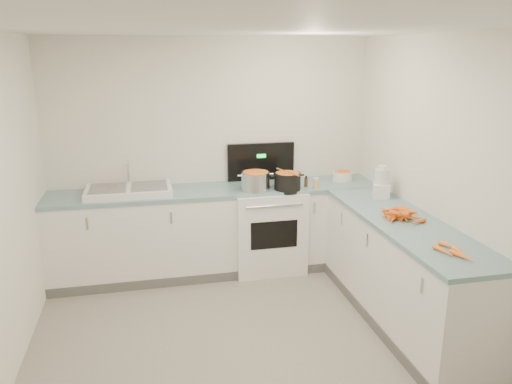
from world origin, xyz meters
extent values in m
cube|color=white|center=(0.00, 1.70, 0.45)|extent=(3.50, 0.60, 0.90)
cube|color=#739CA3|center=(0.00, 1.70, 0.92)|extent=(3.50, 0.62, 0.04)
cube|color=white|center=(1.45, 0.30, 0.45)|extent=(0.60, 2.20, 0.90)
cube|color=#739CA3|center=(1.45, 0.30, 0.92)|extent=(0.62, 2.20, 0.04)
cube|color=white|center=(0.55, 1.68, 0.45)|extent=(0.76, 0.65, 0.90)
cube|color=black|center=(0.55, 1.98, 1.15)|extent=(0.76, 0.05, 0.42)
cube|color=white|center=(-0.90, 1.70, 0.97)|extent=(0.86, 0.52, 0.07)
cube|color=slate|center=(-1.10, 1.70, 1.01)|extent=(0.36, 0.42, 0.01)
cube|color=slate|center=(-0.70, 1.70, 1.01)|extent=(0.36, 0.42, 0.01)
cylinder|color=silver|center=(-0.90, 1.92, 1.13)|extent=(0.03, 0.03, 0.24)
cylinder|color=silver|center=(0.39, 1.54, 1.03)|extent=(0.39, 0.39, 0.22)
cylinder|color=black|center=(0.73, 1.51, 1.02)|extent=(0.29, 0.29, 0.20)
cylinder|color=#AD7A47|center=(0.73, 1.51, 1.13)|extent=(0.15, 0.38, 0.02)
cylinder|color=white|center=(1.44, 1.74, 0.99)|extent=(0.26, 0.26, 0.10)
cylinder|color=#593319|center=(0.96, 1.57, 0.99)|extent=(0.04, 0.04, 0.10)
cylinder|color=#E5B266|center=(1.04, 1.48, 0.99)|extent=(0.06, 0.06, 0.10)
cube|color=white|center=(1.57, 1.04, 1.01)|extent=(0.22, 0.23, 0.14)
cylinder|color=silver|center=(1.57, 1.04, 1.15)|extent=(0.15, 0.15, 0.15)
cylinder|color=white|center=(1.57, 1.04, 1.24)|extent=(0.09, 0.09, 0.03)
cone|color=orange|center=(1.49, 0.51, 0.96)|extent=(0.20, 0.09, 0.04)
cone|color=orange|center=(1.48, 0.33, 0.96)|extent=(0.21, 0.11, 0.04)
cone|color=orange|center=(1.44, 0.34, 0.97)|extent=(0.10, 0.22, 0.05)
cone|color=orange|center=(1.47, 0.38, 0.96)|extent=(0.18, 0.15, 0.05)
cone|color=orange|center=(1.41, 0.41, 0.97)|extent=(0.18, 0.13, 0.05)
cone|color=orange|center=(1.41, 0.36, 0.96)|extent=(0.22, 0.08, 0.05)
cone|color=orange|center=(1.49, 0.37, 0.97)|extent=(0.22, 0.16, 0.05)
cone|color=orange|center=(1.38, 0.36, 0.96)|extent=(0.18, 0.09, 0.05)
cone|color=orange|center=(1.40, 0.43, 0.97)|extent=(0.18, 0.09, 0.05)
cone|color=orange|center=(1.36, 0.42, 0.96)|extent=(0.04, 0.19, 0.04)
cone|color=orange|center=(1.34, 0.32, 0.96)|extent=(0.16, 0.17, 0.05)
cone|color=orange|center=(1.35, 0.39, 0.96)|extent=(0.17, 0.08, 0.05)
cone|color=orange|center=(1.50, 0.21, 0.96)|extent=(0.18, 0.10, 0.04)
cone|color=orange|center=(1.38, 0.46, 1.00)|extent=(0.19, 0.06, 0.05)
cone|color=orange|center=(1.46, 0.31, 1.01)|extent=(0.19, 0.06, 0.05)
cone|color=orange|center=(1.47, 0.40, 0.99)|extent=(0.08, 0.18, 0.04)
cone|color=orange|center=(1.48, 0.38, 1.00)|extent=(0.14, 0.21, 0.05)
cone|color=orange|center=(1.36, 0.46, 0.99)|extent=(0.11, 0.18, 0.04)
cone|color=orange|center=(1.38, 0.48, 0.98)|extent=(0.22, 0.10, 0.05)
cone|color=orange|center=(1.52, 0.36, 1.00)|extent=(0.09, 0.21, 0.05)
cone|color=orange|center=(1.41, 0.30, 0.98)|extent=(0.17, 0.18, 0.04)
cone|color=orange|center=(1.36, 0.32, 1.01)|extent=(0.19, 0.13, 0.05)
cone|color=orange|center=(1.43, -0.52, 0.96)|extent=(0.09, 0.20, 0.04)
cone|color=orange|center=(1.45, -0.46, 0.96)|extent=(0.05, 0.18, 0.04)
cone|color=orange|center=(1.35, -0.40, 0.96)|extent=(0.07, 0.20, 0.04)
cone|color=orange|center=(1.45, -0.34, 0.96)|extent=(0.11, 0.19, 0.04)
cube|color=tan|center=(-1.13, 1.69, 1.02)|extent=(0.03, 0.05, 0.00)
cube|color=tan|center=(-1.03, 1.65, 1.02)|extent=(0.02, 0.05, 0.00)
cube|color=tan|center=(-1.17, 1.77, 1.02)|extent=(0.01, 0.04, 0.00)
cube|color=tan|center=(-1.18, 1.77, 1.02)|extent=(0.05, 0.02, 0.00)
cube|color=tan|center=(-1.01, 1.81, 1.02)|extent=(0.05, 0.03, 0.00)
cube|color=tan|center=(-1.09, 1.63, 1.01)|extent=(0.03, 0.04, 0.00)
cube|color=tan|center=(-1.01, 1.69, 1.01)|extent=(0.03, 0.05, 0.00)
cube|color=tan|center=(-1.03, 1.76, 1.02)|extent=(0.03, 0.03, 0.00)
cube|color=tan|center=(-1.12, 1.62, 1.01)|extent=(0.04, 0.02, 0.00)
camera|label=1|loc=(-0.69, -3.38, 2.35)|focal=35.00mm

